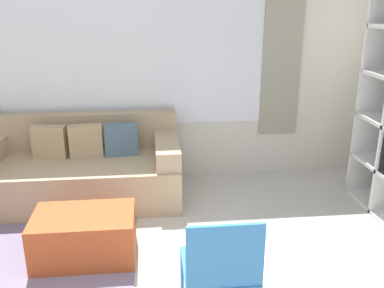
# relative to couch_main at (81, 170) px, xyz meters

# --- Properties ---
(wall_back) EXTENTS (6.67, 0.11, 2.70)m
(wall_back) POSITION_rel_couch_main_xyz_m (0.56, 0.53, 1.05)
(wall_back) COLOR silver
(wall_back) RESTS_ON ground_plane
(couch_main) EXTENTS (2.04, 0.98, 0.83)m
(couch_main) POSITION_rel_couch_main_xyz_m (0.00, 0.00, 0.00)
(couch_main) COLOR tan
(couch_main) RESTS_ON ground_plane
(ottoman) EXTENTS (0.81, 0.52, 0.39)m
(ottoman) POSITION_rel_couch_main_xyz_m (0.18, -1.15, -0.11)
(ottoman) COLOR #B74C23
(ottoman) RESTS_ON ground_plane
(folding_chair) EXTENTS (0.44, 0.46, 0.86)m
(folding_chair) POSITION_rel_couch_main_xyz_m (1.12, -2.12, 0.21)
(folding_chair) COLOR #3375B7
(folding_chair) RESTS_ON ground_plane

